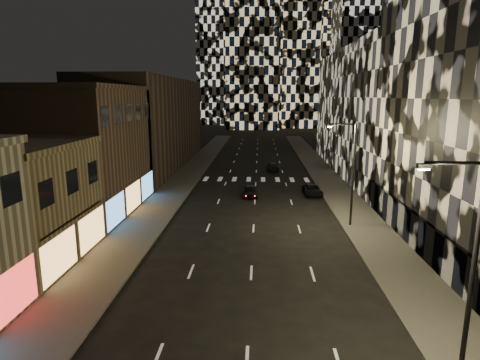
# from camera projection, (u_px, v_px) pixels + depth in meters

# --- Properties ---
(sidewalk_left) EXTENTS (4.00, 120.00, 0.15)m
(sidewalk_left) POSITION_uv_depth(u_px,v_px,m) (185.00, 178.00, 56.14)
(sidewalk_left) COLOR #47443F
(sidewalk_left) RESTS_ON ground
(sidewalk_right) EXTENTS (4.00, 120.00, 0.15)m
(sidewalk_right) POSITION_uv_depth(u_px,v_px,m) (328.00, 180.00, 55.18)
(sidewalk_right) COLOR #47443F
(sidewalk_right) RESTS_ON ground
(curb_left) EXTENTS (0.20, 120.00, 0.15)m
(curb_left) POSITION_uv_depth(u_px,v_px,m) (199.00, 178.00, 56.04)
(curb_left) COLOR #4C4C47
(curb_left) RESTS_ON ground
(curb_right) EXTENTS (0.20, 120.00, 0.15)m
(curb_right) POSITION_uv_depth(u_px,v_px,m) (313.00, 179.00, 55.29)
(curb_right) COLOR #4C4C47
(curb_right) RESTS_ON ground
(retail_tan) EXTENTS (10.00, 10.00, 8.00)m
(retail_tan) POSITION_uv_depth(u_px,v_px,m) (3.00, 207.00, 27.33)
(retail_tan) COLOR olive
(retail_tan) RESTS_ON ground
(retail_brown) EXTENTS (10.00, 15.00, 12.00)m
(retail_brown) POSITION_uv_depth(u_px,v_px,m) (81.00, 152.00, 39.13)
(retail_brown) COLOR #4B392A
(retail_brown) RESTS_ON ground
(retail_filler_left) EXTENTS (10.00, 40.00, 14.00)m
(retail_filler_left) POSITION_uv_depth(u_px,v_px,m) (152.00, 123.00, 64.82)
(retail_filler_left) COLOR #4B392A
(retail_filler_left) RESTS_ON ground
(midrise_base) EXTENTS (0.60, 25.00, 3.00)m
(midrise_base) POSITION_uv_depth(u_px,v_px,m) (417.00, 231.00, 29.86)
(midrise_base) COLOR #383838
(midrise_base) RESTS_ON ground
(midrise_filler_right) EXTENTS (16.00, 40.00, 18.00)m
(midrise_filler_right) POSITION_uv_depth(u_px,v_px,m) (391.00, 112.00, 59.70)
(midrise_filler_right) COLOR #232326
(midrise_filler_right) RESTS_ON ground
(streetlight_near) EXTENTS (2.55, 0.25, 9.00)m
(streetlight_near) POSITION_uv_depth(u_px,v_px,m) (468.00, 260.00, 15.08)
(streetlight_near) COLOR black
(streetlight_near) RESTS_ON sidewalk_right
(streetlight_far) EXTENTS (2.55, 0.25, 9.00)m
(streetlight_far) POSITION_uv_depth(u_px,v_px,m) (351.00, 167.00, 34.63)
(streetlight_far) COLOR black
(streetlight_far) RESTS_ON sidewalk_right
(car_dark_midlane) EXTENTS (1.67, 3.87, 1.30)m
(car_dark_midlane) POSITION_uv_depth(u_px,v_px,m) (251.00, 191.00, 45.96)
(car_dark_midlane) COLOR black
(car_dark_midlane) RESTS_ON ground
(car_dark_oncoming) EXTENTS (1.91, 4.27, 1.22)m
(car_dark_oncoming) POSITION_uv_depth(u_px,v_px,m) (273.00, 167.00, 62.22)
(car_dark_oncoming) COLOR black
(car_dark_oncoming) RESTS_ON ground
(car_dark_rightlane) EXTENTS (2.13, 4.41, 1.21)m
(car_dark_rightlane) POSITION_uv_depth(u_px,v_px,m) (313.00, 190.00, 46.67)
(car_dark_rightlane) COLOR black
(car_dark_rightlane) RESTS_ON ground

